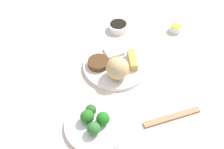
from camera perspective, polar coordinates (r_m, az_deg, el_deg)
tabletop at (r=0.92m, az=2.73°, el=1.39°), size 2.20×2.20×0.02m
main_plate at (r=0.91m, az=0.86°, el=2.39°), size 0.25×0.25×0.02m
rice_scoop at (r=0.82m, az=1.40°, el=1.54°), size 0.08×0.08×0.08m
spring_roll at (r=0.90m, az=5.09°, el=3.69°), size 0.10×0.07×0.03m
crab_rangoon_wonton at (r=0.94m, az=0.44°, el=5.82°), size 0.07×0.08×0.01m
stir_fry_heap at (r=0.89m, az=-3.37°, el=2.93°), size 0.08×0.08×0.02m
broccoli_plate at (r=0.75m, az=-4.06°, el=-12.15°), size 0.20×0.20×0.01m
broccoli_floret_0 at (r=0.73m, az=-2.26°, el=-10.85°), size 0.04×0.04×0.04m
broccoli_floret_1 at (r=0.73m, az=-6.20°, el=-10.34°), size 0.04×0.04×0.04m
broccoli_floret_2 at (r=0.75m, az=-5.25°, el=-8.71°), size 0.04×0.04×0.04m
broccoli_floret_3 at (r=0.71m, az=-4.58°, el=-13.24°), size 0.04×0.04×0.04m
soy_sauce_bowl at (r=1.08m, az=1.58°, el=11.76°), size 0.09×0.09×0.03m
soy_sauce_bowl_liquid at (r=1.07m, az=1.60°, el=12.50°), size 0.07×0.07×0.00m
sauce_ramekin_hot_mustard at (r=1.11m, az=15.45°, el=10.91°), size 0.06×0.06×0.03m
sauce_ramekin_hot_mustard_liquid at (r=1.11m, az=15.61°, el=11.53°), size 0.05×0.05×0.00m
chopsticks_pair at (r=0.79m, az=14.68°, el=-10.13°), size 0.07×0.20×0.01m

